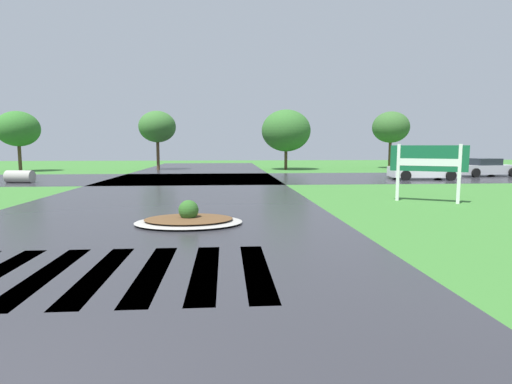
{
  "coord_description": "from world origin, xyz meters",
  "views": [
    {
      "loc": [
        2.17,
        -2.84,
        2.17
      ],
      "look_at": [
        3.01,
        8.41,
        0.9
      ],
      "focal_mm": 28.59,
      "sensor_mm": 36.0,
      "label": 1
    }
  ],
  "objects_px": {
    "estate_billboard": "(428,162)",
    "car_silver_hatch": "(422,170)",
    "car_blue_compact": "(484,168)",
    "median_island": "(189,220)",
    "drainage_pipe_stack": "(20,177)"
  },
  "relations": [
    {
      "from": "car_blue_compact",
      "to": "car_silver_hatch",
      "type": "distance_m",
      "value": 6.42
    },
    {
      "from": "estate_billboard",
      "to": "car_blue_compact",
      "type": "xyz_separation_m",
      "value": [
        10.99,
        13.14,
        -0.97
      ]
    },
    {
      "from": "estate_billboard",
      "to": "car_blue_compact",
      "type": "relative_size",
      "value": 0.53
    },
    {
      "from": "car_silver_hatch",
      "to": "drainage_pipe_stack",
      "type": "bearing_deg",
      "value": -172.02
    },
    {
      "from": "car_silver_hatch",
      "to": "car_blue_compact",
      "type": "bearing_deg",
      "value": 29.09
    },
    {
      "from": "car_blue_compact",
      "to": "car_silver_hatch",
      "type": "relative_size",
      "value": 1.08
    },
    {
      "from": "median_island",
      "to": "drainage_pipe_stack",
      "type": "relative_size",
      "value": 1.83
    },
    {
      "from": "median_island",
      "to": "car_silver_hatch",
      "type": "xyz_separation_m",
      "value": [
        13.94,
        14.54,
        0.5
      ]
    },
    {
      "from": "car_silver_hatch",
      "to": "estate_billboard",
      "type": "bearing_deg",
      "value": -109.23
    },
    {
      "from": "median_island",
      "to": "drainage_pipe_stack",
      "type": "xyz_separation_m",
      "value": [
        -11.17,
        13.77,
        0.24
      ]
    },
    {
      "from": "car_silver_hatch",
      "to": "drainage_pipe_stack",
      "type": "height_order",
      "value": "car_silver_hatch"
    },
    {
      "from": "estate_billboard",
      "to": "car_blue_compact",
      "type": "bearing_deg",
      "value": -100.48
    },
    {
      "from": "car_blue_compact",
      "to": "drainage_pipe_stack",
      "type": "height_order",
      "value": "car_blue_compact"
    },
    {
      "from": "estate_billboard",
      "to": "car_silver_hatch",
      "type": "relative_size",
      "value": 0.57
    },
    {
      "from": "car_silver_hatch",
      "to": "drainage_pipe_stack",
      "type": "relative_size",
      "value": 2.64
    }
  ]
}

